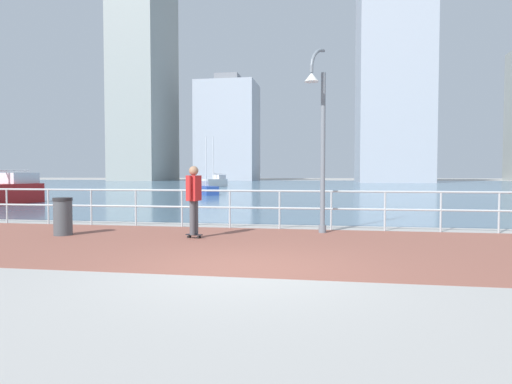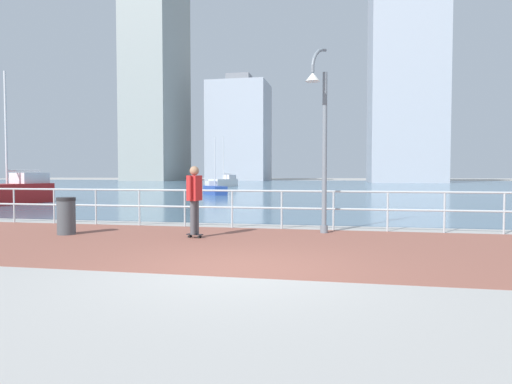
# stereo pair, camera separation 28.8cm
# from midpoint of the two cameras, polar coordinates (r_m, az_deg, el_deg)

# --- Properties ---
(ground) EXTENTS (220.00, 220.00, 0.00)m
(ground) POSITION_cam_midpoint_polar(r_m,az_deg,el_deg) (46.77, 7.67, 0.50)
(ground) COLOR #ADAAA5
(brick_paving) EXTENTS (28.00, 5.73, 0.01)m
(brick_paving) POSITION_cam_midpoint_polar(r_m,az_deg,el_deg) (9.31, 0.19, -6.97)
(brick_paving) COLOR #935647
(brick_paving) RESTS_ON ground
(harbor_water) EXTENTS (180.00, 88.00, 0.00)m
(harbor_water) POSITION_cam_midpoint_polar(r_m,az_deg,el_deg) (56.97, 7.99, 0.84)
(harbor_water) COLOR slate
(harbor_water) RESTS_ON ground
(waterfront_railing) EXTENTS (25.25, 0.06, 1.07)m
(waterfront_railing) POSITION_cam_midpoint_polar(r_m,az_deg,el_deg) (12.05, 2.39, -1.31)
(waterfront_railing) COLOR #B2BCC1
(waterfront_railing) RESTS_ON ground
(lamppost) EXTENTS (0.55, 0.74, 4.67)m
(lamppost) POSITION_cam_midpoint_polar(r_m,az_deg,el_deg) (11.23, 7.48, 7.81)
(lamppost) COLOR slate
(lamppost) RESTS_ON ground
(skateboarder) EXTENTS (0.41, 0.56, 1.70)m
(skateboarder) POSITION_cam_midpoint_polar(r_m,az_deg,el_deg) (10.41, -8.87, -0.39)
(skateboarder) COLOR black
(skateboarder) RESTS_ON ground
(trash_bin) EXTENTS (0.46, 0.46, 0.93)m
(trash_bin) POSITION_cam_midpoint_polar(r_m,az_deg,el_deg) (11.87, -24.44, -2.89)
(trash_bin) COLOR #474C51
(trash_bin) RESTS_ON ground
(sailboat_teal) EXTENTS (2.63, 4.37, 5.87)m
(sailboat_teal) POSITION_cam_midpoint_polar(r_m,az_deg,el_deg) (51.87, -5.63, 1.31)
(sailboat_teal) COLOR white
(sailboat_teal) RESTS_ON ground
(sailboat_navy) EXTENTS (2.43, 2.97, 4.17)m
(sailboat_navy) POSITION_cam_midpoint_polar(r_m,az_deg,el_deg) (31.99, -6.82, 0.36)
(sailboat_navy) COLOR #284799
(sailboat_navy) RESTS_ON ground
(tower_beige) EXTENTS (13.32, 11.60, 24.30)m
(tower_beige) POSITION_cam_midpoint_polar(r_m,az_deg,el_deg) (102.50, -3.75, 7.87)
(tower_beige) COLOR #A3A8B2
(tower_beige) RESTS_ON ground
(tower_brick) EXTENTS (12.11, 16.93, 40.97)m
(tower_brick) POSITION_cam_midpoint_polar(r_m,az_deg,el_deg) (85.50, 17.17, 14.52)
(tower_brick) COLOR #A3A8B2
(tower_brick) RESTS_ON ground
(tower_slate) EXTENTS (10.33, 17.12, 46.27)m
(tower_slate) POSITION_cam_midpoint_polar(r_m,az_deg,el_deg) (105.67, -14.39, 13.65)
(tower_slate) COLOR #939993
(tower_slate) RESTS_ON ground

